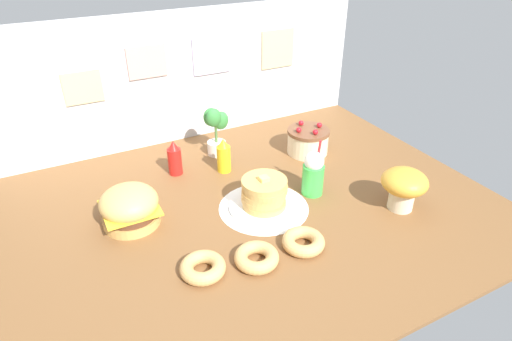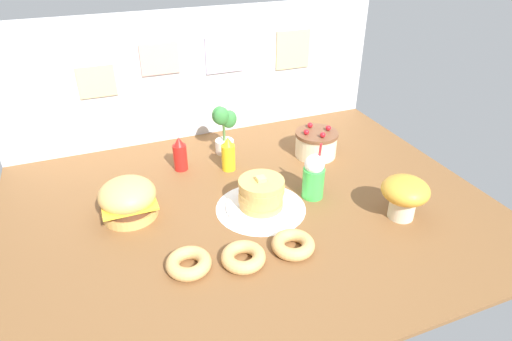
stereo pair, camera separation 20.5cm
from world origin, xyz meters
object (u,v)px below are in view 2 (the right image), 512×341
burger (128,199)px  mushroom_stool (405,194)px  donut_pink_glaze (189,263)px  pancake_stack (261,196)px  donut_chocolate (243,257)px  layer_cake (316,143)px  donut_vanilla (293,244)px  mustard_bottle (228,155)px  ketchup_bottle (180,155)px  potted_plant (224,127)px  cream_soda_cup (314,176)px

burger → mushroom_stool: mushroom_stool is taller
donut_pink_glaze → mushroom_stool: bearing=-1.5°
pancake_stack → donut_chocolate: size_ratio=1.83×
layer_cake → donut_chocolate: 1.06m
layer_cake → donut_vanilla: layer_cake is taller
layer_cake → mustard_bottle: 0.56m
layer_cake → mustard_bottle: mustard_bottle is taller
ketchup_bottle → mushroom_stool: (0.91, -0.86, 0.04)m
mustard_bottle → donut_pink_glaze: mustard_bottle is taller
burger → mushroom_stool: (1.25, -0.51, 0.04)m
mustard_bottle → potted_plant: 0.23m
pancake_stack → donut_vanilla: pancake_stack is taller
pancake_stack → layer_cake: (0.53, 0.40, 0.00)m
pancake_stack → mushroom_stool: (0.62, -0.32, 0.06)m
mustard_bottle → donut_chocolate: (-0.20, -0.78, -0.07)m
ketchup_bottle → donut_vanilla: (0.30, -0.89, -0.07)m
ketchup_bottle → cream_soda_cup: bearing=-42.6°
ketchup_bottle → pancake_stack: bearing=-62.1°
layer_cake → mushroom_stool: mushroom_stool is taller
pancake_stack → ketchup_bottle: bearing=117.9°
mustard_bottle → donut_chocolate: mustard_bottle is taller
potted_plant → mushroom_stool: bearing=-58.2°
cream_soda_cup → donut_pink_glaze: cream_soda_cup is taller
burger → donut_vanilla: bearing=-39.9°
ketchup_bottle → potted_plant: size_ratio=0.66×
cream_soda_cup → donut_chocolate: 0.63m
pancake_stack → layer_cake: layer_cake is taller
donut_pink_glaze → burger: bearing=110.4°
mushroom_stool → cream_soda_cup: bearing=134.7°
pancake_stack → layer_cake: bearing=37.3°
cream_soda_cup → pancake_stack: bearing=-179.3°
potted_plant → mushroom_stool: (0.60, -0.97, -0.03)m
donut_pink_glaze → donut_chocolate: size_ratio=1.00×
potted_plant → donut_vanilla: bearing=-90.3°
pancake_stack → potted_plant: potted_plant is taller
layer_cake → donut_chocolate: size_ratio=1.34×
donut_chocolate → mushroom_stool: (0.84, 0.02, 0.11)m
cream_soda_cup → donut_chocolate: cream_soda_cup is taller
potted_plant → mushroom_stool: 1.14m
ketchup_bottle → burger: bearing=-134.1°
mustard_bottle → donut_pink_glaze: size_ratio=1.08×
ketchup_bottle → donut_vanilla: bearing=-71.4°
ketchup_bottle → donut_pink_glaze: bearing=-101.0°
cream_soda_cup → layer_cake: bearing=59.7°
ketchup_bottle → cream_soda_cup: cream_soda_cup is taller
layer_cake → donut_vanilla: bearing=-124.6°
burger → mushroom_stool: size_ratio=1.21×
donut_pink_glaze → mushroom_stool: size_ratio=0.85×
pancake_stack → donut_pink_glaze: 0.54m
pancake_stack → donut_chocolate: (-0.22, -0.34, -0.05)m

